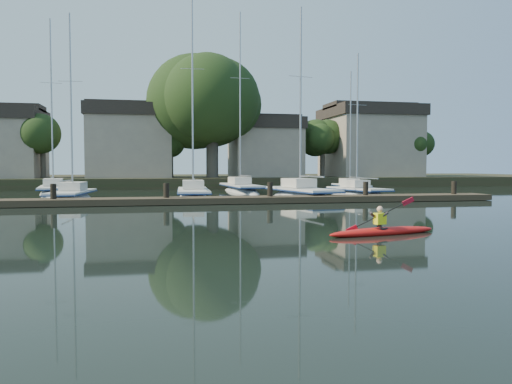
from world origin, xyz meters
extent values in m
plane|color=black|center=(0.00, 0.00, 0.00)|extent=(160.00, 160.00, 0.00)
ellipsoid|color=red|center=(3.40, 0.03, 0.09)|extent=(3.98, 1.34, 0.30)
cylinder|color=black|center=(3.27, 0.00, 0.18)|extent=(0.70, 0.70, 0.08)
imported|color=#2B262A|center=(3.27, 0.00, 0.50)|extent=(0.27, 0.35, 0.86)
cube|color=yellow|center=(3.27, 0.00, 0.51)|extent=(0.38, 0.31, 0.35)
sphere|color=#DEA88A|center=(3.27, 0.00, 0.81)|extent=(0.19, 0.19, 0.19)
cube|color=#443527|center=(0.00, 14.00, 0.20)|extent=(34.00, 2.00, 0.35)
cylinder|color=black|center=(-9.00, 14.00, 0.30)|extent=(0.32, 0.32, 1.80)
cylinder|color=black|center=(-3.00, 14.00, 0.30)|extent=(0.32, 0.32, 1.80)
cylinder|color=black|center=(3.00, 14.00, 0.30)|extent=(0.32, 0.32, 1.80)
cylinder|color=black|center=(9.00, 14.00, 0.30)|extent=(0.32, 0.32, 1.80)
cylinder|color=black|center=(15.00, 14.00, 0.30)|extent=(0.32, 0.32, 1.80)
ellipsoid|color=silver|center=(-8.83, 18.97, -0.33)|extent=(2.56, 8.09, 1.78)
cube|color=silver|center=(-8.83, 18.97, 0.52)|extent=(2.36, 6.66, 0.13)
cube|color=navy|center=(-8.83, 18.97, 0.44)|extent=(2.44, 6.82, 0.08)
cube|color=beige|center=(-8.79, 19.45, 0.86)|extent=(1.47, 2.32, 0.52)
cylinder|color=#9EA0A5|center=(-8.81, 19.21, 6.19)|extent=(0.11, 0.11, 11.25)
cylinder|color=#9EA0A5|center=(-8.92, 17.78, 1.27)|extent=(0.30, 3.03, 0.08)
cylinder|color=#9EA0A5|center=(-8.81, 19.21, 7.54)|extent=(1.50, 0.14, 0.03)
ellipsoid|color=silver|center=(-1.11, 19.05, -0.35)|extent=(2.56, 9.07, 1.89)
cube|color=silver|center=(-1.11, 19.05, 0.55)|extent=(2.38, 7.45, 0.14)
cube|color=navy|center=(-1.11, 19.05, 0.47)|extent=(2.47, 7.64, 0.08)
cube|color=beige|center=(-1.08, 19.58, 0.92)|extent=(1.53, 2.58, 0.55)
cylinder|color=#9EA0A5|center=(-1.10, 19.31, 7.08)|extent=(0.12, 0.12, 12.96)
cylinder|color=#9EA0A5|center=(-1.18, 17.70, 1.35)|extent=(0.26, 3.41, 0.08)
cylinder|color=#9EA0A5|center=(-1.10, 19.31, 8.63)|extent=(1.59, 0.11, 0.03)
ellipsoid|color=silver|center=(6.08, 17.76, -0.38)|extent=(3.82, 9.06, 2.09)
cube|color=silver|center=(6.08, 17.76, 0.60)|extent=(3.44, 7.48, 0.15)
cube|color=navy|center=(6.08, 17.76, 0.52)|extent=(3.55, 7.67, 0.09)
cube|color=beige|center=(5.99, 18.28, 1.01)|extent=(1.95, 2.69, 0.60)
cylinder|color=#9EA0A5|center=(6.04, 18.02, 6.70)|extent=(0.13, 0.13, 12.08)
cylinder|color=#9EA0A5|center=(6.32, 16.46, 1.48)|extent=(0.68, 3.30, 0.09)
cylinder|color=#9EA0A5|center=(6.04, 18.02, 8.15)|extent=(1.74, 0.34, 0.03)
ellipsoid|color=silver|center=(10.77, 19.25, -0.34)|extent=(3.38, 7.02, 1.83)
cube|color=silver|center=(10.77, 19.25, 0.53)|extent=(3.04, 5.82, 0.14)
cube|color=navy|center=(10.77, 19.25, 0.45)|extent=(3.14, 5.96, 0.08)
cube|color=beige|center=(10.68, 19.65, 0.89)|extent=(1.71, 2.13, 0.53)
cylinder|color=#9EA0A5|center=(10.72, 19.45, 5.40)|extent=(0.12, 0.12, 9.64)
cylinder|color=#9EA0A5|center=(10.98, 18.26, 1.30)|extent=(0.61, 2.53, 0.08)
cylinder|color=#9EA0A5|center=(10.72, 19.45, 6.56)|extent=(1.52, 0.35, 0.03)
ellipsoid|color=silver|center=(-11.31, 26.22, -0.34)|extent=(3.35, 9.07, 1.87)
cube|color=silver|center=(-11.31, 26.22, 0.54)|extent=(3.02, 7.48, 0.14)
cube|color=navy|center=(-11.31, 26.22, 0.46)|extent=(3.12, 7.67, 0.08)
cube|color=beige|center=(-11.38, 26.75, 0.91)|extent=(1.73, 2.66, 0.54)
cylinder|color=#9EA0A5|center=(-11.34, 26.48, 6.99)|extent=(0.12, 0.12, 12.80)
cylinder|color=#9EA0A5|center=(-11.11, 24.91, 1.33)|extent=(0.57, 3.34, 0.08)
cylinder|color=#9EA0A5|center=(-11.34, 26.48, 8.53)|extent=(1.56, 0.26, 0.03)
ellipsoid|color=silver|center=(3.44, 26.57, -0.36)|extent=(2.71, 10.31, 1.94)
cube|color=silver|center=(3.44, 26.57, 0.56)|extent=(2.51, 8.47, 0.14)
cube|color=navy|center=(3.44, 26.57, 0.48)|extent=(2.60, 8.67, 0.08)
cube|color=beige|center=(3.41, 27.18, 0.94)|extent=(1.59, 2.93, 0.56)
cylinder|color=#9EA0A5|center=(3.43, 26.87, 7.75)|extent=(0.12, 0.12, 14.28)
cylinder|color=#9EA0A5|center=(3.53, 25.04, 1.38)|extent=(0.30, 3.87, 0.08)
cylinder|color=#9EA0A5|center=(3.43, 26.87, 9.47)|extent=(1.63, 0.12, 0.03)
ellipsoid|color=silver|center=(13.14, 26.48, -0.31)|extent=(2.40, 7.27, 1.70)
cube|color=silver|center=(13.14, 26.48, 0.49)|extent=(2.21, 5.98, 0.13)
cube|color=navy|center=(13.14, 26.48, 0.42)|extent=(2.30, 6.13, 0.07)
cube|color=beige|center=(13.17, 26.90, 0.82)|extent=(1.40, 2.09, 0.49)
cylinder|color=#9EA0A5|center=(13.15, 26.69, 5.45)|extent=(0.11, 0.11, 9.83)
cylinder|color=#9EA0A5|center=(13.06, 25.41, 1.21)|extent=(0.27, 2.71, 0.07)
cylinder|color=#9EA0A5|center=(13.15, 26.69, 6.63)|extent=(1.43, 0.13, 0.03)
cube|color=#233118|center=(0.00, 44.00, 0.50)|extent=(90.00, 24.00, 1.00)
cube|color=gray|center=(-18.00, 38.00, 3.75)|extent=(7.00, 7.00, 5.50)
cube|color=#312823|center=(-18.00, 38.00, 7.10)|extent=(7.35, 7.35, 1.20)
cube|color=gray|center=(-6.00, 38.00, 4.00)|extent=(8.00, 8.00, 6.00)
cube|color=#312823|center=(-6.00, 38.00, 7.60)|extent=(8.40, 8.40, 1.20)
cube|color=gray|center=(8.00, 38.00, 3.50)|extent=(7.00, 7.00, 5.00)
cube|color=#312823|center=(8.00, 38.00, 6.60)|extent=(7.35, 7.35, 1.20)
cube|color=gray|center=(20.00, 38.00, 4.25)|extent=(9.00, 9.00, 6.50)
cube|color=#312823|center=(20.00, 38.00, 8.10)|extent=(9.45, 9.45, 1.20)
cylinder|color=#524A41|center=(2.00, 35.00, 3.50)|extent=(1.20, 1.20, 5.00)
sphere|color=#1C3113|center=(2.00, 35.00, 8.50)|extent=(8.50, 8.50, 8.50)
cylinder|color=#524A41|center=(-14.00, 36.00, 2.50)|extent=(0.48, 0.48, 3.00)
sphere|color=#1C3113|center=(-14.00, 36.00, 5.00)|extent=(3.40, 3.40, 3.40)
cylinder|color=#524A41|center=(-2.00, 35.50, 2.40)|extent=(0.38, 0.38, 2.80)
sphere|color=#1C3113|center=(-2.00, 35.50, 4.60)|extent=(2.72, 2.72, 2.72)
cylinder|color=#524A41|center=(14.00, 36.50, 2.60)|extent=(0.50, 0.50, 3.20)
sphere|color=#1C3113|center=(14.00, 36.50, 5.25)|extent=(3.57, 3.57, 3.57)
cylinder|color=#524A41|center=(24.00, 35.00, 2.30)|extent=(0.41, 0.41, 2.60)
sphere|color=#1C3113|center=(24.00, 35.00, 4.45)|extent=(2.89, 2.89, 2.89)
camera|label=1|loc=(-3.64, -14.46, 2.16)|focal=35.00mm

